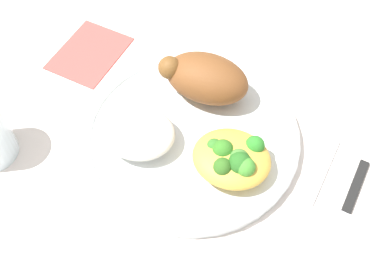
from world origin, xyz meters
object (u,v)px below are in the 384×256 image
at_px(mac_cheese_with_broccoli, 232,158).
at_px(knife, 346,211).
at_px(roasted_chicken, 205,78).
at_px(napkin, 89,53).
at_px(rice_pile, 138,132).
at_px(fork, 317,187).
at_px(plate, 192,136).

distance_m(mac_cheese_with_broccoli, knife, 0.15).
distance_m(roasted_chicken, knife, 0.25).
bearing_deg(napkin, mac_cheese_with_broccoli, 155.93).
bearing_deg(roasted_chicken, rice_pile, 64.08).
bearing_deg(fork, plate, -2.87).
height_order(plate, knife, plate).
distance_m(knife, napkin, 0.43).
xyz_separation_m(fork, napkin, (0.37, -0.10, -0.00)).
height_order(plate, napkin, plate).
relative_size(plate, knife, 1.49).
bearing_deg(knife, roasted_chicken, -23.66).
height_order(knife, napkin, knife).
bearing_deg(knife, fork, -26.17).
relative_size(plate, rice_pile, 2.92).
bearing_deg(napkin, roasted_chicken, 173.70).
bearing_deg(mac_cheese_with_broccoli, plate, -24.62).
bearing_deg(roasted_chicken, napkin, -6.30).
distance_m(fork, napkin, 0.39).
xyz_separation_m(plate, mac_cheese_with_broccoli, (-0.06, 0.03, 0.03)).
distance_m(fork, knife, 0.04).
relative_size(roasted_chicken, knife, 0.64).
distance_m(plate, napkin, 0.22).
height_order(fork, knife, knife).
height_order(plate, rice_pile, rice_pile).
xyz_separation_m(roasted_chicken, mac_cheese_with_broccoli, (-0.07, 0.10, -0.01)).
bearing_deg(rice_pile, mac_cheese_with_broccoli, -177.23).
bearing_deg(napkin, rice_pile, 138.81).
xyz_separation_m(mac_cheese_with_broccoli, knife, (-0.15, -0.00, -0.03)).
relative_size(fork, napkin, 1.25).
distance_m(rice_pile, mac_cheese_with_broccoli, 0.12).
distance_m(roasted_chicken, rice_pile, 0.12).
bearing_deg(napkin, knife, 164.09).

